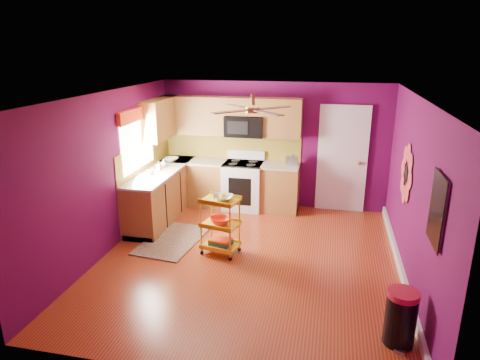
# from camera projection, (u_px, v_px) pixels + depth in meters

# --- Properties ---
(ground) EXTENTS (5.00, 5.00, 0.00)m
(ground) POSITION_uv_depth(u_px,v_px,m) (249.00, 260.00, 6.58)
(ground) COLOR maroon
(ground) RESTS_ON ground
(room_envelope) EXTENTS (4.54, 5.04, 2.52)m
(room_envelope) POSITION_uv_depth(u_px,v_px,m) (252.00, 157.00, 6.08)
(room_envelope) COLOR #530944
(room_envelope) RESTS_ON ground
(lower_cabinets) EXTENTS (2.81, 2.31, 0.94)m
(lower_cabinets) POSITION_uv_depth(u_px,v_px,m) (200.00, 190.00, 8.41)
(lower_cabinets) COLOR brown
(lower_cabinets) RESTS_ON ground
(electric_range) EXTENTS (0.76, 0.66, 1.13)m
(electric_range) POSITION_uv_depth(u_px,v_px,m) (243.00, 185.00, 8.57)
(electric_range) COLOR white
(electric_range) RESTS_ON ground
(upper_cabinetry) EXTENTS (2.80, 2.30, 1.26)m
(upper_cabinetry) POSITION_uv_depth(u_px,v_px,m) (209.00, 118.00, 8.31)
(upper_cabinetry) COLOR brown
(upper_cabinetry) RESTS_ON ground
(left_window) EXTENTS (0.08, 1.35, 1.08)m
(left_window) POSITION_uv_depth(u_px,v_px,m) (137.00, 130.00, 7.48)
(left_window) COLOR white
(left_window) RESTS_ON ground
(panel_door) EXTENTS (0.95, 0.11, 2.15)m
(panel_door) POSITION_uv_depth(u_px,v_px,m) (342.00, 160.00, 8.30)
(panel_door) COLOR white
(panel_door) RESTS_ON ground
(right_wall_art) EXTENTS (0.04, 2.74, 1.04)m
(right_wall_art) POSITION_uv_depth(u_px,v_px,m) (418.00, 188.00, 5.38)
(right_wall_art) COLOR black
(right_wall_art) RESTS_ON ground
(ceiling_fan) EXTENTS (1.01, 1.01, 0.26)m
(ceiling_fan) POSITION_uv_depth(u_px,v_px,m) (253.00, 109.00, 6.08)
(ceiling_fan) COLOR #BF8C3F
(ceiling_fan) RESTS_ON ground
(shag_rug) EXTENTS (0.99, 1.46, 0.02)m
(shag_rug) POSITION_uv_depth(u_px,v_px,m) (172.00, 240.00, 7.21)
(shag_rug) COLOR black
(shag_rug) RESTS_ON ground
(rolling_cart) EXTENTS (0.63, 0.51, 1.01)m
(rolling_cart) POSITION_uv_depth(u_px,v_px,m) (221.00, 223.00, 6.65)
(rolling_cart) COLOR yellow
(rolling_cart) RESTS_ON ground
(trash_can) EXTENTS (0.44, 0.44, 0.64)m
(trash_can) POSITION_uv_depth(u_px,v_px,m) (401.00, 318.00, 4.65)
(trash_can) COLOR black
(trash_can) RESTS_ON ground
(teal_kettle) EXTENTS (0.18, 0.18, 0.21)m
(teal_kettle) POSITION_uv_depth(u_px,v_px,m) (292.00, 161.00, 8.28)
(teal_kettle) COLOR teal
(teal_kettle) RESTS_ON lower_cabinets
(toaster) EXTENTS (0.22, 0.15, 0.18)m
(toaster) POSITION_uv_depth(u_px,v_px,m) (292.00, 161.00, 8.23)
(toaster) COLOR beige
(toaster) RESTS_ON lower_cabinets
(soap_bottle_a) EXTENTS (0.08, 0.08, 0.17)m
(soap_bottle_a) POSITION_uv_depth(u_px,v_px,m) (159.00, 166.00, 7.93)
(soap_bottle_a) COLOR #EA3F72
(soap_bottle_a) RESTS_ON lower_cabinets
(soap_bottle_b) EXTENTS (0.12, 0.12, 0.15)m
(soap_bottle_b) POSITION_uv_depth(u_px,v_px,m) (164.00, 163.00, 8.14)
(soap_bottle_b) COLOR white
(soap_bottle_b) RESTS_ON lower_cabinets
(counter_dish) EXTENTS (0.27, 0.27, 0.07)m
(counter_dish) POSITION_uv_depth(u_px,v_px,m) (171.00, 159.00, 8.57)
(counter_dish) COLOR white
(counter_dish) RESTS_ON lower_cabinets
(counter_cup) EXTENTS (0.12, 0.12, 0.09)m
(counter_cup) POSITION_uv_depth(u_px,v_px,m) (150.00, 172.00, 7.65)
(counter_cup) COLOR white
(counter_cup) RESTS_ON lower_cabinets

